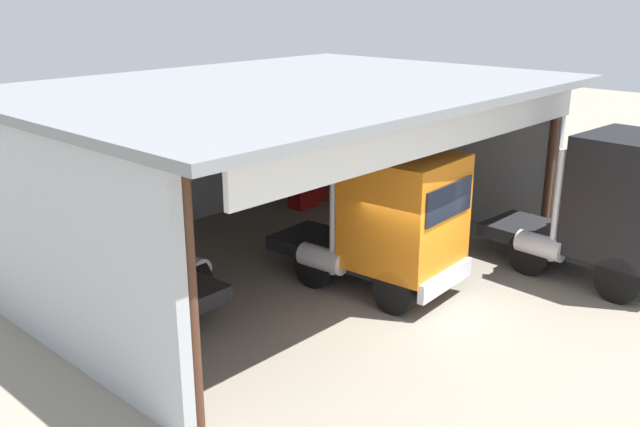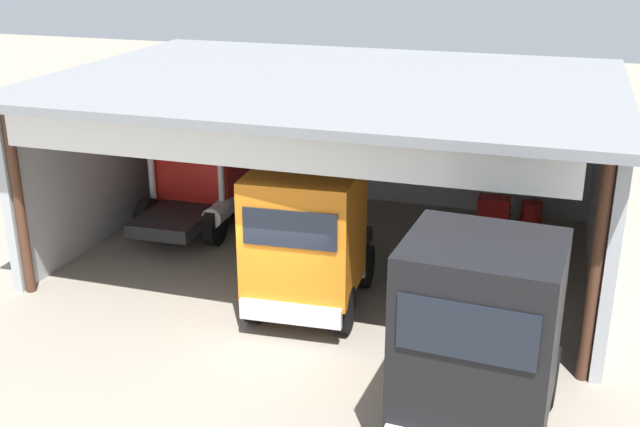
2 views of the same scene
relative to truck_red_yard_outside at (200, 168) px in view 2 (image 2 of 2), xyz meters
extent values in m
plane|color=gray|center=(4.34, -5.51, -1.72)|extent=(80.00, 80.00, 0.00)
cube|color=#ADB2B7|center=(4.34, 3.72, 0.57)|extent=(13.10, 0.24, 4.58)
cube|color=#ADB2B7|center=(-2.21, -0.90, 0.57)|extent=(0.24, 9.23, 4.58)
cube|color=#ADB2B7|center=(10.89, -0.90, 0.57)|extent=(0.24, 9.23, 4.58)
cube|color=gray|center=(4.34, -1.31, 2.96)|extent=(13.70, 10.06, 0.20)
cylinder|color=#4C2D1E|center=(-1.96, -5.36, 0.57)|extent=(0.24, 0.24, 4.58)
cylinder|color=#4C2D1E|center=(10.64, -5.36, 0.57)|extent=(0.24, 0.24, 4.58)
cube|color=white|center=(4.34, -5.85, 2.51)|extent=(11.79, 0.12, 0.90)
cube|color=red|center=(-0.03, 0.28, 0.33)|extent=(2.39, 2.15, 2.48)
cube|color=black|center=(-0.06, 1.35, 0.77)|extent=(1.99, 0.12, 0.74)
cube|color=silver|center=(-0.06, 1.38, -1.01)|extent=(2.22, 0.22, 0.44)
cube|color=#232326|center=(0.02, -1.39, -0.98)|extent=(1.84, 3.10, 0.36)
cylinder|color=silver|center=(-1.05, -0.94, 0.16)|extent=(0.18, 0.18, 2.64)
cylinder|color=silver|center=(1.05, -0.88, 0.16)|extent=(0.18, 0.18, 2.64)
cylinder|color=silver|center=(1.06, -1.06, -0.86)|extent=(0.59, 1.22, 0.56)
cylinder|color=black|center=(-1.06, 0.67, -1.16)|extent=(0.33, 1.14, 1.13)
cylinder|color=black|center=(0.97, 0.73, -1.16)|extent=(0.33, 1.14, 1.13)
cylinder|color=black|center=(-1.00, -1.42, -1.16)|extent=(0.33, 1.14, 1.13)
cylinder|color=black|center=(1.03, -1.36, -1.16)|extent=(0.33, 1.14, 1.13)
cube|color=orange|center=(4.72, -4.59, 0.36)|extent=(2.45, 2.39, 2.62)
cube|color=black|center=(4.80, -5.73, 0.82)|extent=(1.96, 0.19, 0.79)
cube|color=silver|center=(4.80, -5.76, -1.06)|extent=(2.19, 0.30, 0.44)
cube|color=#232326|center=(4.60, -2.69, -1.03)|extent=(1.95, 3.56, 0.36)
cylinder|color=silver|center=(5.67, -3.25, 0.27)|extent=(0.18, 0.18, 2.95)
cylinder|color=silver|center=(3.61, -3.39, 0.27)|extent=(0.18, 0.18, 2.95)
cylinder|color=silver|center=(3.58, -3.06, -0.91)|extent=(0.64, 1.23, 0.56)
cylinder|color=black|center=(5.75, -4.97, -1.21)|extent=(0.37, 1.05, 1.03)
cylinder|color=black|center=(3.75, -5.10, -1.21)|extent=(0.37, 1.05, 1.03)
cylinder|color=black|center=(5.60, -2.63, -1.21)|extent=(0.37, 1.05, 1.03)
cylinder|color=black|center=(3.60, -2.76, -1.21)|extent=(0.37, 1.05, 1.03)
cube|color=black|center=(8.84, -8.19, 0.55)|extent=(2.54, 2.36, 2.92)
cube|color=black|center=(8.77, -9.31, 1.06)|extent=(2.04, 0.19, 0.88)
cube|color=#232326|center=(8.97, -6.32, -0.98)|extent=(2.02, 3.52, 0.36)
cylinder|color=silver|center=(10.00, -7.01, 0.24)|extent=(0.18, 0.18, 2.81)
cylinder|color=silver|center=(7.85, -6.87, 0.24)|extent=(0.18, 0.18, 2.81)
cylinder|color=silver|center=(7.87, -6.55, -0.86)|extent=(0.64, 1.23, 0.56)
cylinder|color=black|center=(7.77, -8.56, -1.16)|extent=(0.37, 1.13, 1.11)
cylinder|color=black|center=(10.02, -6.39, -1.16)|extent=(0.37, 1.13, 1.11)
cylinder|color=black|center=(7.92, -6.25, -1.16)|extent=(0.37, 1.13, 1.11)
cylinder|color=#B21E19|center=(9.22, 2.25, -1.28)|extent=(0.58, 0.58, 0.89)
cube|color=red|center=(8.17, 2.02, -1.22)|extent=(0.90, 0.60, 1.00)
camera|label=1|loc=(-7.76, -13.48, 5.20)|focal=38.71mm
camera|label=2|loc=(9.75, -19.23, 6.47)|focal=43.41mm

